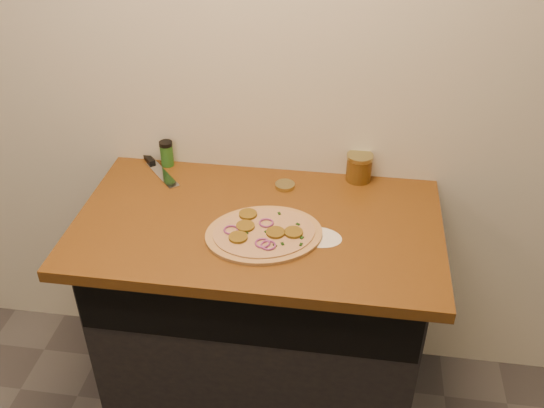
% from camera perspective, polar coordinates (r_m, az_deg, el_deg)
% --- Properties ---
extents(cabinet, '(1.10, 0.60, 0.86)m').
position_cam_1_polar(cabinet, '(2.32, -1.05, -10.53)').
color(cabinet, black).
rests_on(cabinet, ground).
extents(countertop, '(1.20, 0.70, 0.04)m').
position_cam_1_polar(countertop, '(2.00, -1.32, -1.97)').
color(countertop, brown).
rests_on(countertop, cabinet).
extents(pizza, '(0.46, 0.46, 0.02)m').
position_cam_1_polar(pizza, '(1.92, -0.81, -2.77)').
color(pizza, tan).
rests_on(pizza, countertop).
extents(chefs_knife, '(0.23, 0.25, 0.02)m').
position_cam_1_polar(chefs_knife, '(2.32, -11.06, 3.65)').
color(chefs_knife, '#B7BAC1').
rests_on(chefs_knife, countertop).
extents(mason_jar_lid, '(0.07, 0.07, 0.01)m').
position_cam_1_polar(mason_jar_lid, '(2.15, 1.23, 1.76)').
color(mason_jar_lid, tan).
rests_on(mason_jar_lid, countertop).
extents(salsa_jar, '(0.09, 0.09, 0.10)m').
position_cam_1_polar(salsa_jar, '(2.19, 8.20, 3.46)').
color(salsa_jar, maroon).
rests_on(salsa_jar, countertop).
extents(spice_shaker, '(0.05, 0.05, 0.10)m').
position_cam_1_polar(spice_shaker, '(2.29, -9.88, 4.71)').
color(spice_shaker, '#25611E').
rests_on(spice_shaker, countertop).
extents(flour_spill, '(0.17, 0.17, 0.00)m').
position_cam_1_polar(flour_spill, '(1.92, 4.32, -3.12)').
color(flour_spill, silver).
rests_on(flour_spill, countertop).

